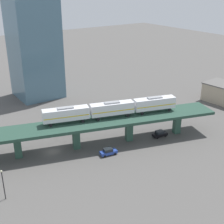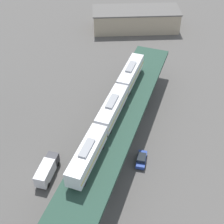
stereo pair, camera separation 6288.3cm
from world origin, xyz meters
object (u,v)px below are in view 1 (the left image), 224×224
object	(u,v)px
street_car_blue	(108,152)
subway_train	(112,108)
street_lamp	(3,182)
delivery_truck	(62,127)
office_tower	(35,50)
street_car_black	(160,134)

from	to	relation	value
street_car_blue	subway_train	bearing A→B (deg)	138.72
street_lamp	street_car_blue	bearing A→B (deg)	95.41
delivery_truck	street_car_blue	bearing A→B (deg)	12.56
street_car_blue	office_tower	distance (m)	55.99
subway_train	street_car_blue	bearing A→B (deg)	-41.28
street_lamp	office_tower	world-z (taller)	office_tower
subway_train	street_lamp	distance (m)	34.35
street_car_blue	office_tower	xyz separation A→B (m)	(-53.24, 3.05, 17.06)
street_car_black	street_lamp	bearing A→B (deg)	-86.68
street_car_blue	street_car_black	world-z (taller)	same
office_tower	street_car_black	bearing A→B (deg)	15.62
street_car_black	street_car_blue	bearing A→B (deg)	-89.89
street_lamp	delivery_truck	bearing A→B (deg)	131.78
subway_train	street_car_black	distance (m)	16.44
delivery_truck	office_tower	world-z (taller)	office_tower
subway_train	street_car_black	size ratio (longest dim) A/B	7.91
office_tower	street_car_blue	bearing A→B (deg)	-3.28
subway_train	street_car_black	bearing A→B (deg)	63.97
street_car_black	office_tower	xyz separation A→B (m)	(-53.20, -14.88, 17.06)
subway_train	street_lamp	xyz separation A→B (m)	(8.74, -32.75, -5.54)
street_car_blue	street_car_black	bearing A→B (deg)	90.11
subway_train	office_tower	distance (m)	47.88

